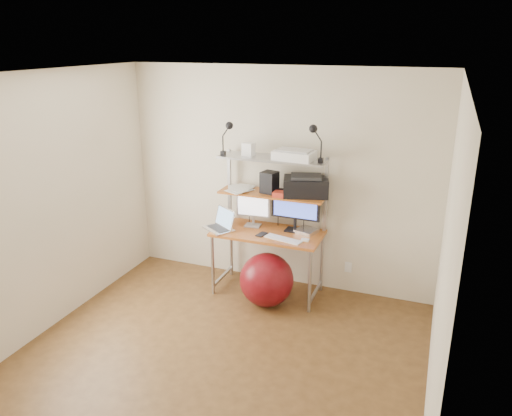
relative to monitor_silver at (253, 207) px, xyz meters
The scene contains 20 objects.
room 1.61m from the monitor_silver, 81.96° to the right, with size 3.60×3.60×3.60m.
computer_desk 0.23m from the monitor_silver, 15.61° to the right, with size 1.20×0.60×1.57m.
wall_outlet 1.28m from the monitor_silver, 11.63° to the left, with size 0.08×0.01×0.12m, color white.
monitor_silver is the anchor object (origin of this frame).
monitor_black 0.49m from the monitor_silver, ahead, with size 0.55×0.16×0.55m.
laptop 0.41m from the monitor_silver, 143.20° to the right, with size 0.43×0.41×0.30m.
keyboard 0.57m from the monitor_silver, 31.96° to the right, with size 0.41×0.12×0.01m, color white.
mouse 0.75m from the monitor_silver, 19.12° to the right, with size 0.08×0.05×0.02m, color white.
mac_mini 0.66m from the monitor_silver, ahead, with size 0.21×0.21×0.04m, color silver.
phone 0.37m from the monitor_silver, 51.09° to the right, with size 0.08×0.14×0.01m, color black.
printer 0.66m from the monitor_silver, ahead, with size 0.55×0.44×0.23m.
nas_cube 0.35m from the monitor_silver, ahead, with size 0.16×0.16×0.24m, color black.
red_box 0.43m from the monitor_silver, 12.98° to the right, with size 0.19×0.13×0.05m, color red.
scanner 0.79m from the monitor_silver, ahead, with size 0.44×0.31×0.11m.
box_white 0.65m from the monitor_silver, behind, with size 0.12×0.10×0.14m, color white.
box_grey 0.64m from the monitor_silver, 167.82° to the left, with size 0.10×0.10×0.10m, color #313134.
clip_lamp_left 0.90m from the monitor_silver, 159.40° to the right, with size 0.15×0.08×0.37m.
clip_lamp_right 1.11m from the monitor_silver, ahead, with size 0.16×0.09×0.39m.
exercise_ball 0.84m from the monitor_silver, 52.02° to the right, with size 0.59×0.59×0.59m, color maroon.
paper_stack 0.25m from the monitor_silver, behind, with size 0.37×0.41×0.02m.
Camera 1 is at (1.70, -3.39, 2.76)m, focal length 35.00 mm.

